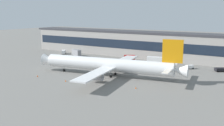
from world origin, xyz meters
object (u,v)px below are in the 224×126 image
Objects in this scene: airliner at (109,65)px; catering_truck at (77,53)px; fuel_truck at (155,60)px; stair_truck at (130,58)px; traffic_cone_0 at (66,81)px; traffic_cone_1 at (37,76)px; baggage_tug at (190,67)px; traffic_cone_2 at (136,88)px; pushback_tractor at (220,69)px; crew_van at (64,52)px.

airliner is 56.59m from catering_truck.
fuel_truck is 1.15× the size of catering_truck.
airliner is at bearing -75.56° from stair_truck.
traffic_cone_1 is (-15.48, -0.56, 0.00)m from traffic_cone_0.
stair_truck reaches higher than traffic_cone_1.
airliner reaches higher than baggage_tug.
traffic_cone_0 is at bearing -167.84° from traffic_cone_2.
pushback_tractor reaches higher than traffic_cone_1.
traffic_cone_1 is (20.77, -50.67, -1.95)m from catering_truck.
crew_van is at bearing -176.97° from fuel_truck.
crew_van reaches higher than traffic_cone_0.
baggage_tug is (20.44, -5.18, -0.80)m from fuel_truck.
stair_truck reaches higher than fuel_truck.
catering_truck reaches higher than pushback_tractor.
baggage_tug is at bearing -2.65° from stair_truck.
traffic_cone_0 is 1.00× the size of traffic_cone_1.
traffic_cone_2 is at bearing -74.37° from fuel_truck.
airliner is at bearing 149.63° from traffic_cone_2.
traffic_cone_1 is at bearing -171.37° from traffic_cone_2.
pushback_tractor is 50.10m from traffic_cone_2.
catering_truck is 61.88m from traffic_cone_0.
traffic_cone_1 is (-63.92, -52.41, -0.70)m from pushback_tractor.
stair_truck is 0.73× the size of fuel_truck.
catering_truck is 78.03m from traffic_cone_2.
airliner reaches higher than catering_truck.
catering_truck reaches higher than traffic_cone_2.
traffic_cone_2 is (18.60, -10.90, -4.60)m from airliner.
baggage_tug is 71.53m from traffic_cone_1.
airliner reaches higher than traffic_cone_0.
crew_van is at bearing 122.49° from traffic_cone_1.
fuel_truck reaches higher than traffic_cone_2.
stair_truck is at bearing 104.44° from airliner.
fuel_truck is (63.38, 3.36, 0.42)m from crew_van.
pushback_tractor is 13.80m from baggage_tug.
traffic_cone_0 is 1.03× the size of traffic_cone_2.
catering_truck reaches higher than stair_truck.
baggage_tug is at bearing 53.00° from airliner.
catering_truck is (12.84, -2.10, 0.83)m from crew_van.
fuel_truck is 12.70× the size of traffic_cone_1.
crew_van is at bearing 149.14° from traffic_cone_2.
traffic_cone_0 is at bearing -133.05° from pushback_tractor.
traffic_cone_1 is at bearing -106.94° from stair_truck.
pushback_tractor is 0.61× the size of fuel_truck.
crew_van is 83.84m from baggage_tug.
traffic_cone_0 is (-14.28, -55.57, -1.54)m from fuel_truck.
stair_truck is 34.26m from baggage_tug.
stair_truck is at bearing 2.89° from catering_truck.
traffic_cone_2 is (27.61, -45.91, -1.64)m from stair_truck.
stair_truck is at bearing 177.35° from baggage_tug.
traffic_cone_2 is (64.38, -44.05, -1.96)m from catering_truck.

